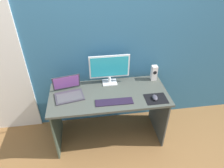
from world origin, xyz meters
name	(u,v)px	position (x,y,z in m)	size (l,w,h in m)	color
ground_plane	(109,135)	(0.00, 0.00, 0.00)	(8.00, 8.00, 0.00)	brown
wall_back	(104,38)	(0.00, 0.39, 1.25)	(6.00, 0.04, 2.50)	#30668C
desk	(109,103)	(0.00, 0.00, 0.57)	(1.39, 0.62, 0.72)	#444942
monitor	(109,68)	(0.04, 0.22, 0.93)	(0.49, 0.14, 0.38)	white
speaker_right	(154,73)	(0.61, 0.22, 0.82)	(0.07, 0.07, 0.20)	white
laptop	(68,92)	(-0.47, 0.04, 0.77)	(0.37, 0.34, 0.22)	#3B3742
keyboard_external	(114,102)	(0.04, -0.16, 0.73)	(0.42, 0.12, 0.01)	#21172D
mousepad	(156,99)	(0.52, -0.17, 0.72)	(0.25, 0.20, 0.00)	black
mouse	(155,98)	(0.51, -0.17, 0.74)	(0.06, 0.10, 0.04)	#413F4C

